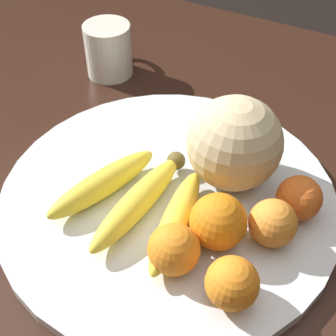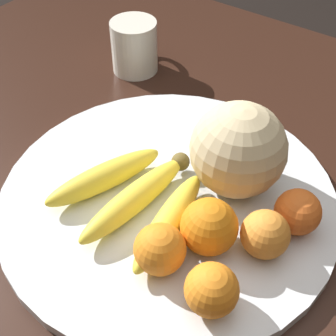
# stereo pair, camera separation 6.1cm
# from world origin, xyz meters

# --- Properties ---
(kitchen_table) EXTENTS (1.33, 1.18, 0.73)m
(kitchen_table) POSITION_xyz_m (0.00, 0.00, 0.65)
(kitchen_table) COLOR black
(kitchen_table) RESTS_ON ground_plane
(fruit_bowl) EXTENTS (0.47, 0.47, 0.02)m
(fruit_bowl) POSITION_xyz_m (0.01, 0.01, 0.74)
(fruit_bowl) COLOR silver
(fruit_bowl) RESTS_ON kitchen_table
(melon) EXTENTS (0.13, 0.13, 0.13)m
(melon) POSITION_xyz_m (0.08, 0.08, 0.82)
(melon) COLOR beige
(melon) RESTS_ON fruit_bowl
(banana_bunch) EXTENTS (0.20, 0.20, 0.04)m
(banana_bunch) POSITION_xyz_m (-0.01, -0.04, 0.77)
(banana_bunch) COLOR brown
(banana_bunch) RESTS_ON fruit_bowl
(orange_front_left) EXTENTS (0.06, 0.06, 0.06)m
(orange_front_left) POSITION_xyz_m (0.07, -0.09, 0.78)
(orange_front_left) COLOR orange
(orange_front_left) RESTS_ON fruit_bowl
(orange_front_right) EXTENTS (0.06, 0.06, 0.06)m
(orange_front_right) POSITION_xyz_m (0.18, 0.06, 0.78)
(orange_front_right) COLOR orange
(orange_front_right) RESTS_ON fruit_bowl
(orange_mid_center) EXTENTS (0.07, 0.07, 0.07)m
(orange_mid_center) POSITION_xyz_m (0.10, -0.03, 0.79)
(orange_mid_center) COLOR orange
(orange_mid_center) RESTS_ON fruit_bowl
(orange_back_left) EXTENTS (0.06, 0.06, 0.06)m
(orange_back_left) POSITION_xyz_m (0.16, 0.00, 0.78)
(orange_back_left) COLOR orange
(orange_back_left) RESTS_ON fruit_bowl
(orange_back_right) EXTENTS (0.06, 0.06, 0.06)m
(orange_back_right) POSITION_xyz_m (0.15, -0.10, 0.78)
(orange_back_right) COLOR orange
(orange_back_right) RESTS_ON fruit_bowl
(ceramic_mug) EXTENTS (0.09, 0.12, 0.10)m
(ceramic_mug) POSITION_xyz_m (-0.24, 0.25, 0.78)
(ceramic_mug) COLOR beige
(ceramic_mug) RESTS_ON kitchen_table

